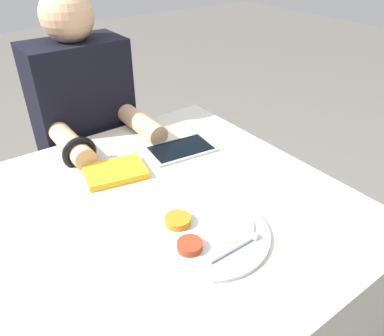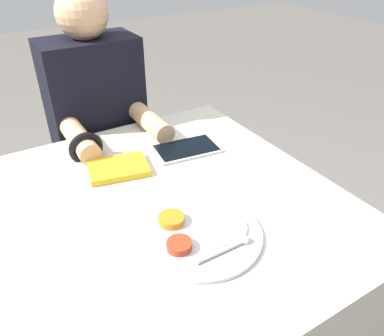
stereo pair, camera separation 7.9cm
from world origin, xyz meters
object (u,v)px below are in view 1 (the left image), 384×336
Objects in this scene: tablet_device at (181,149)px; person_diner at (92,162)px; red_notebook at (115,172)px; thali_tray at (207,232)px.

person_diner reaches higher than tablet_device.
person_diner is (0.07, 0.40, -0.19)m from red_notebook.
person_diner reaches higher than thali_tray.
red_notebook is at bearing -179.00° from tablet_device.
thali_tray is 0.79m from person_diner.
thali_tray is 0.37m from red_notebook.
red_notebook is 0.84× the size of tablet_device.
red_notebook is 0.16× the size of person_diner.
thali_tray reaches higher than red_notebook.
red_notebook is (-0.06, 0.37, 0.00)m from thali_tray.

